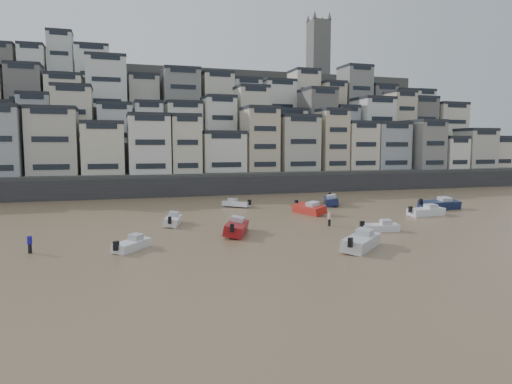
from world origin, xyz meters
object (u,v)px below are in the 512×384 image
object	(u,v)px
boat_a	(361,239)
person_pink	(329,219)
boat_i	(331,199)
boat_c	(236,226)
boat_j	(132,243)
boat_g	(439,203)
boat_d	(426,210)
person_blue	(30,243)
boat_e	(309,208)
boat_h	(236,203)
boat_b	(380,226)
boat_f	(173,219)

from	to	relation	value
boat_a	person_pink	bearing A→B (deg)	35.02
boat_a	boat_i	size ratio (longest dim) A/B	0.99
boat_c	boat_j	xyz separation A→B (m)	(-10.90, -4.27, -0.26)
boat_i	boat_g	bearing A→B (deg)	77.17
boat_j	person_pink	xyz separation A→B (m)	(22.52, 5.80, 0.24)
boat_d	boat_g	world-z (taller)	boat_g
person_pink	person_blue	bearing A→B (deg)	-171.73
boat_c	boat_g	xyz separation A→B (m)	(33.59, 9.55, 0.04)
boat_i	person_pink	bearing A→B (deg)	-4.52
boat_i	boat_e	bearing A→B (deg)	-20.77
boat_a	boat_j	size ratio (longest dim) A/B	1.41
boat_a	boat_j	bearing A→B (deg)	121.14
boat_g	boat_c	bearing A→B (deg)	-163.30
boat_g	boat_j	distance (m)	46.58
boat_h	person_pink	world-z (taller)	person_pink
boat_h	boat_a	bearing A→B (deg)	140.68
boat_c	boat_d	xyz separation A→B (m)	(27.71, 4.94, -0.09)
boat_a	boat_b	size ratio (longest dim) A/B	1.49
boat_h	boat_i	bearing A→B (deg)	-143.40
boat_g	person_blue	bearing A→B (deg)	-165.87
person_blue	boat_h	bearing A→B (deg)	43.69
boat_b	boat_e	xyz separation A→B (m)	(-2.15, 14.41, 0.25)
boat_b	boat_d	size ratio (longest dim) A/B	0.75
boat_e	person_pink	world-z (taller)	person_pink
boat_b	boat_c	distance (m)	15.80
boat_c	boat_d	world-z (taller)	boat_c
person_pink	boat_b	bearing A→B (deg)	-50.66
boat_b	boat_i	distance (m)	22.60
boat_g	boat_j	world-z (taller)	boat_g
boat_a	boat_f	size ratio (longest dim) A/B	1.25
boat_g	boat_d	bearing A→B (deg)	-141.07
boat_f	boat_a	bearing A→B (deg)	-125.37
boat_h	boat_i	distance (m)	15.12
boat_g	boat_b	bearing A→B (deg)	-144.11
boat_e	person_blue	xyz separation A→B (m)	(-32.76, -14.23, 0.01)
boat_d	person_pink	world-z (taller)	person_pink
boat_f	boat_i	distance (m)	28.47
boat_f	boat_g	distance (m)	39.32
boat_a	boat_e	distance (m)	21.82
boat_d	boat_f	world-z (taller)	boat_d
boat_c	boat_i	world-z (taller)	boat_i
boat_h	person_blue	xyz separation A→B (m)	(-25.00, -23.88, 0.21)
boat_j	person_blue	world-z (taller)	person_blue
boat_e	boat_b	bearing A→B (deg)	-4.22
person_blue	boat_f	bearing A→B (deg)	38.20
boat_d	boat_f	size ratio (longest dim) A/B	1.12
boat_d	boat_f	xyz separation A→B (m)	(-33.41, 2.89, -0.09)
boat_f	person_blue	distance (m)	17.49
boat_b	person_pink	bearing A→B (deg)	139.42
boat_b	boat_e	bearing A→B (deg)	108.58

